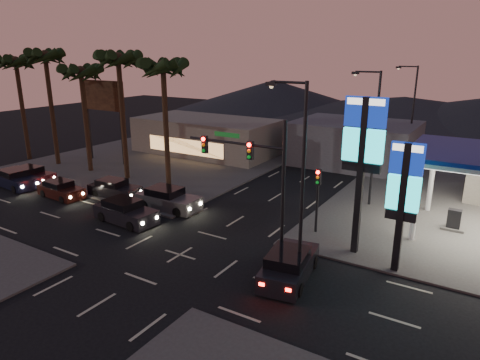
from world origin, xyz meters
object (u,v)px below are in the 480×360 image
Objects in this scene: car_lane_a_front at (125,212)px; car_lane_a_rear at (16,179)px; pylon_sign_short at (404,188)px; car_lane_b_rear at (31,175)px; car_lane_b_mid at (114,189)px; traffic_signal_mast at (254,169)px; suv_station at (289,265)px; car_lane_a_mid at (61,190)px; pylon_sign_tall at (363,146)px; car_lane_b_front at (168,199)px.

car_lane_a_rear is at bearing 177.23° from car_lane_a_front.
car_lane_b_rear is (-31.49, -0.30, -3.99)m from pylon_sign_short.
pylon_sign_short is 1.56× the size of car_lane_b_mid.
traffic_signal_mast is 1.59× the size of suv_station.
pylon_sign_short reaches higher than car_lane_b_mid.
car_lane_b_rear is at bearing 167.99° from car_lane_a_mid.
pylon_sign_tall is 6.02m from traffic_signal_mast.
car_lane_a_rear is 26.90m from suv_station.
car_lane_a_rear is 1.09× the size of car_lane_b_mid.
pylon_sign_short is 0.88× the size of traffic_signal_mast.
pylon_sign_tall is 1.85× the size of car_lane_a_front.
traffic_signal_mast is at bearing -3.02° from car_lane_a_mid.
car_lane_a_rear is at bearing -176.64° from pylon_sign_short.
pylon_sign_tall is 1.79× the size of suv_station.
car_lane_b_front is (-14.08, -0.06, -5.64)m from pylon_sign_tall.
car_lane_b_mid is at bearing 7.00° from car_lane_b_rear.
pylon_sign_tall is at bearing 2.57° from car_lane_b_rear.
car_lane_b_mid is (-19.62, -0.15, -5.73)m from pylon_sign_tall.
pylon_sign_tall is 24.01m from car_lane_a_mid.
car_lane_a_front is 3.54m from car_lane_b_front.
pylon_sign_tall is 1.29× the size of pylon_sign_short.
car_lane_a_front is at bearing -8.91° from car_lane_b_rear.
car_lane_b_rear reaches higher than car_lane_a_mid.
car_lane_a_front is at bearing -6.69° from car_lane_a_mid.
pylon_sign_tall reaches higher than car_lane_b_front.
car_lane_b_rear is (-0.16, 1.54, -0.05)m from car_lane_a_rear.
car_lane_b_rear is at bearing -177.43° from pylon_sign_tall.
pylon_sign_short is 1.63× the size of car_lane_a_mid.
traffic_signal_mast is 1.76× the size of car_lane_b_rear.
car_lane_a_front is at bearing -2.77° from car_lane_a_rear.
car_lane_a_mid is at bearing -164.77° from car_lane_b_front.
car_lane_a_mid is 5.67m from car_lane_a_rear.
car_lane_b_mid is 0.89× the size of suv_station.
pylon_sign_tall is at bearing 13.27° from car_lane_a_front.
car_lane_a_mid is (-23.17, -2.54, -5.76)m from pylon_sign_tall.
pylon_sign_short is 1.43× the size of car_lane_a_rear.
car_lane_a_rear is 0.97× the size of car_lane_b_front.
car_lane_a_rear is (-28.82, -2.84, -5.67)m from pylon_sign_tall.
car_lane_a_mid is (-25.67, -1.54, -4.02)m from pylon_sign_short.
suv_station reaches higher than car_lane_a_front.
car_lane_a_front is 8.33m from car_lane_a_mid.
car_lane_a_front is at bearing -35.35° from car_lane_b_mid.
suv_station is (26.84, -1.81, 0.02)m from car_lane_a_rear.
car_lane_b_front is at bearing -179.74° from pylon_sign_tall.
traffic_signal_mast is 24.77m from car_lane_b_rear.
car_lane_b_rear is at bearing 174.79° from traffic_signal_mast.
car_lane_b_mid is 18.20m from suv_station.
suv_station is (12.90, -1.13, 0.02)m from car_lane_a_front.
suv_station is at bearing -7.06° from car_lane_b_rear.
car_lane_a_front is 1.13× the size of car_lane_a_mid.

